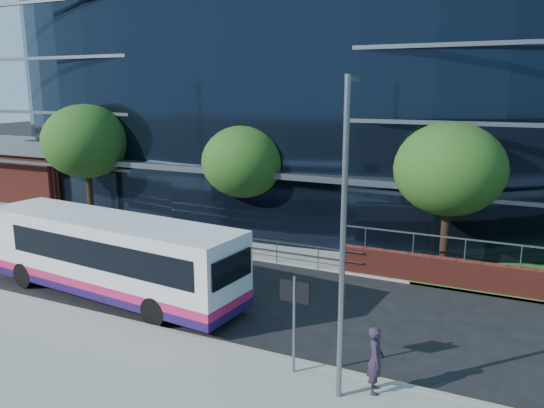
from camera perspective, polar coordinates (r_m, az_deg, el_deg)
The scene contains 16 objects.
ground at distance 18.67m, azimuth -8.78°, elevation -12.62°, with size 200.00×200.00×0.00m, color black.
pavement_near at distance 15.28m, azimuth -19.93°, elevation -18.99°, with size 80.00×8.00×0.15m, color gray.
kerb at distance 17.91m, azimuth -10.62°, elevation -13.55°, with size 80.00×0.25×0.16m, color gray.
yellow_line_outer at distance 18.08m, azimuth -10.23°, elevation -13.52°, with size 80.00×0.08×0.01m, color gold.
yellow_line_inner at distance 18.19m, azimuth -9.95°, elevation -13.35°, with size 80.00×0.08×0.01m, color gold.
far_forecourt at distance 30.45m, azimuth -6.59°, elevation -2.57°, with size 50.00×8.00×0.10m, color gray.
glass_office at distance 37.36m, azimuth 3.99°, elevation 12.55°, with size 44.00×23.10×16.00m.
brick_pavilion at distance 42.31m, azimuth -23.55°, elevation 3.29°, with size 8.60×6.66×4.40m.
guard_railings at distance 28.27m, azimuth -14.37°, elevation -2.43°, with size 24.00×0.05×1.10m.
street_sign at distance 14.53m, azimuth 2.43°, elevation -10.70°, with size 0.85×0.09×2.80m.
tree_far_a at distance 32.38m, azimuth -19.37°, elevation 6.37°, with size 4.95×4.95×6.98m.
tree_far_b at distance 26.88m, azimuth -3.04°, elevation 4.56°, with size 4.29×4.29×6.05m.
tree_far_c at distance 23.31m, azimuth 18.55°, elevation 3.56°, with size 4.62×4.62×6.51m.
streetlight_east at distance 12.77m, azimuth 7.70°, elevation -3.18°, with size 0.15×0.77×8.00m.
city_bus at distance 21.08m, azimuth -16.87°, elevation -5.33°, with size 11.54×3.65×3.07m.
pedestrian at distance 14.37m, azimuth 11.07°, elevation -16.10°, with size 0.65×0.43×1.79m, color #291F2F.
Camera 1 is at (9.68, -13.92, 7.83)m, focal length 35.00 mm.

